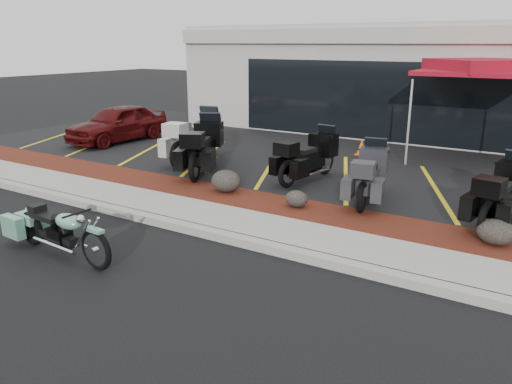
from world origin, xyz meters
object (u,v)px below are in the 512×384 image
Objects in this scene: touring_white at (209,131)px; hero_cruiser at (96,244)px; popup_canopy at (480,69)px; parked_car at (118,123)px; traffic_cone at (362,147)px.

hero_cruiser is at bearing -165.97° from touring_white.
parked_car is at bearing -151.53° from popup_canopy.
popup_canopy is at bearing -73.44° from touring_white.
touring_white is 0.69× the size of parked_car.
hero_cruiser is 0.69× the size of parked_car.
hero_cruiser is 11.15m from popup_canopy.
touring_white is 3.96m from parked_car.
hero_cruiser is 9.48m from traffic_cone.
touring_white is at bearing 0.81° from parked_car.
parked_car is 7.96× the size of traffic_cone.
hero_cruiser reaches higher than traffic_cone.
touring_white is (-3.06, 6.99, 0.44)m from hero_cruiser.
parked_car is (-7.01, 7.12, 0.33)m from hero_cruiser.
traffic_cone is 0.13× the size of popup_canopy.
parked_car is at bearing 78.56° from touring_white.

